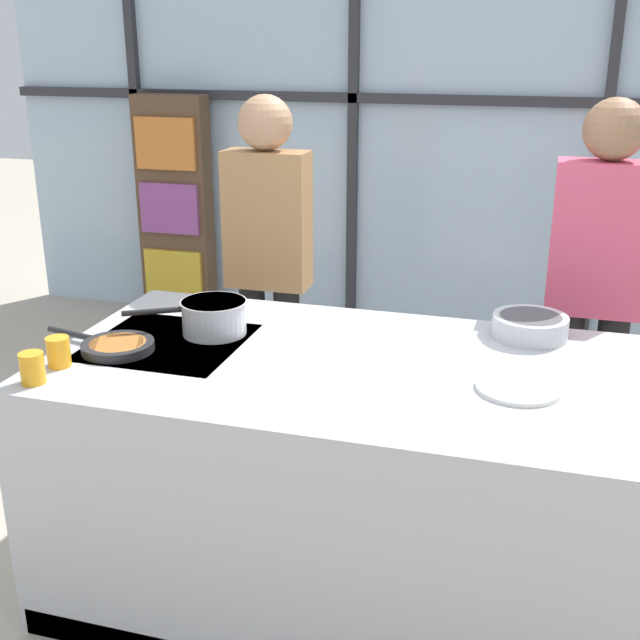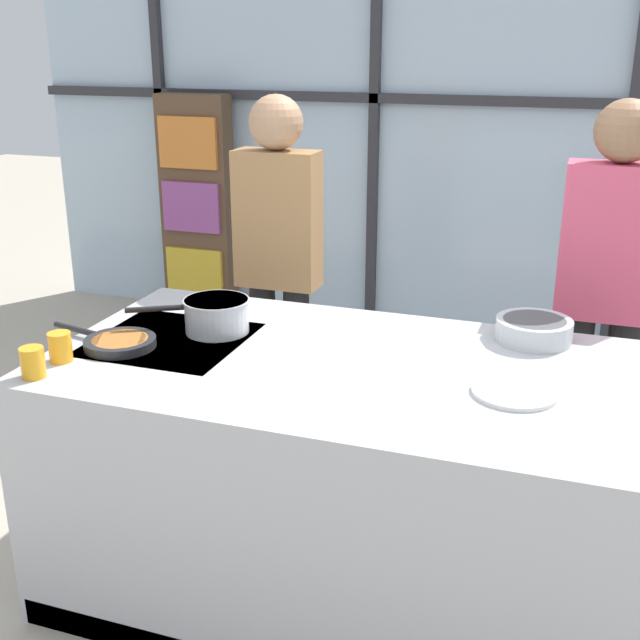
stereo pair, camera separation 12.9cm
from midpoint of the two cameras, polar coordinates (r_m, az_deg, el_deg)
ground_plane at (r=3.08m, az=4.83°, el=-18.80°), size 18.00×18.00×0.00m
back_window_wall at (r=5.18m, az=13.21°, el=13.45°), size 6.40×0.10×2.80m
bookshelf at (r=5.67m, az=-8.08°, el=7.82°), size 0.50×0.19×1.55m
demo_island at (r=2.83m, az=5.06°, el=-11.70°), size 2.19×1.07×0.89m
spectator_far_left at (r=3.61m, az=-1.96°, el=4.70°), size 0.37×0.24×1.68m
spectator_center_left at (r=3.38m, az=20.80°, el=2.43°), size 0.39×0.24×1.70m
frying_pan at (r=2.84m, az=-12.91°, el=-1.54°), size 0.44×0.25×0.03m
saucepan at (r=2.91m, az=-6.15°, el=0.38°), size 0.40×0.29×0.12m
white_plate at (r=2.50m, az=15.13°, el=-4.98°), size 0.26×0.26×0.01m
mixing_bowl at (r=2.93m, az=16.19°, el=-0.65°), size 0.27×0.27×0.08m
juice_glass_near at (r=2.65m, az=-18.45°, el=-2.90°), size 0.08×0.08×0.10m
juice_glass_far at (r=2.75m, az=-16.72°, el=-1.86°), size 0.08×0.08×0.10m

